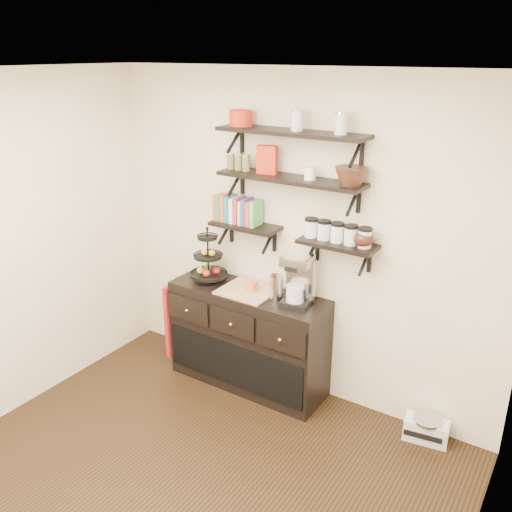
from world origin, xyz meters
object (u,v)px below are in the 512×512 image
object	(u,v)px
sideboard	(248,338)
radio	(426,429)
fruit_stand	(209,263)
coffee_maker	(298,281)

from	to	relation	value
sideboard	radio	distance (m)	1.61
sideboard	radio	world-z (taller)	sideboard
sideboard	fruit_stand	distance (m)	0.74
sideboard	radio	size ratio (longest dim) A/B	4.03
sideboard	fruit_stand	world-z (taller)	fruit_stand
sideboard	coffee_maker	size ratio (longest dim) A/B	3.38
fruit_stand	coffee_maker	size ratio (longest dim) A/B	1.15
fruit_stand	coffee_maker	distance (m)	0.88
coffee_maker	radio	world-z (taller)	coffee_maker
coffee_maker	radio	xyz separation A→B (m)	(1.10, 0.07, -1.00)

